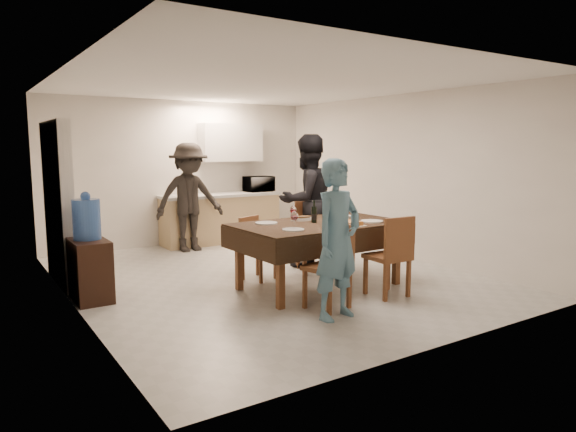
% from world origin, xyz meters
% --- Properties ---
extents(floor, '(5.00, 6.00, 0.02)m').
position_xyz_m(floor, '(0.00, 0.00, 0.00)').
color(floor, '#B4B4AF').
rests_on(floor, ground).
extents(ceiling, '(5.00, 6.00, 0.02)m').
position_xyz_m(ceiling, '(0.00, 0.00, 2.60)').
color(ceiling, white).
rests_on(ceiling, wall_back).
extents(wall_back, '(5.00, 0.02, 2.60)m').
position_xyz_m(wall_back, '(0.00, 3.00, 1.30)').
color(wall_back, beige).
rests_on(wall_back, floor).
extents(wall_front, '(5.00, 0.02, 2.60)m').
position_xyz_m(wall_front, '(0.00, -3.00, 1.30)').
color(wall_front, beige).
rests_on(wall_front, floor).
extents(wall_left, '(0.02, 6.00, 2.60)m').
position_xyz_m(wall_left, '(-2.50, 0.00, 1.30)').
color(wall_left, beige).
rests_on(wall_left, floor).
extents(wall_right, '(0.02, 6.00, 2.60)m').
position_xyz_m(wall_right, '(2.50, 0.00, 1.30)').
color(wall_right, beige).
rests_on(wall_right, floor).
extents(stub_partition, '(0.15, 1.40, 2.10)m').
position_xyz_m(stub_partition, '(-2.42, 1.20, 1.05)').
color(stub_partition, silver).
rests_on(stub_partition, floor).
extents(kitchen_base_cabinet, '(2.20, 0.60, 0.86)m').
position_xyz_m(kitchen_base_cabinet, '(0.60, 2.68, 0.43)').
color(kitchen_base_cabinet, tan).
rests_on(kitchen_base_cabinet, floor).
extents(kitchen_worktop, '(2.24, 0.64, 0.05)m').
position_xyz_m(kitchen_worktop, '(0.60, 2.68, 0.89)').
color(kitchen_worktop, '#B6B5B0').
rests_on(kitchen_worktop, kitchen_base_cabinet).
extents(upper_cabinet, '(1.20, 0.34, 0.70)m').
position_xyz_m(upper_cabinet, '(0.90, 2.82, 1.85)').
color(upper_cabinet, silver).
rests_on(upper_cabinet, wall_back).
extents(dining_table, '(2.15, 1.29, 0.83)m').
position_xyz_m(dining_table, '(0.28, -0.82, 0.79)').
color(dining_table, black).
rests_on(dining_table, floor).
extents(chair_near_left, '(0.51, 0.52, 0.51)m').
position_xyz_m(chair_near_left, '(-0.17, -1.66, 0.58)').
color(chair_near_left, brown).
rests_on(chair_near_left, floor).
extents(chair_near_right, '(0.46, 0.46, 0.53)m').
position_xyz_m(chair_near_right, '(0.73, -1.66, 0.59)').
color(chair_near_right, brown).
rests_on(chair_near_right, floor).
extents(chair_far_left, '(0.49, 0.51, 0.46)m').
position_xyz_m(chair_far_left, '(-0.17, -0.15, 0.51)').
color(chair_far_left, brown).
rests_on(chair_far_left, floor).
extents(chair_far_right, '(0.57, 0.58, 0.53)m').
position_xyz_m(chair_far_right, '(0.73, -0.16, 0.60)').
color(chair_far_right, brown).
rests_on(chair_far_right, floor).
extents(console, '(0.38, 0.77, 0.71)m').
position_xyz_m(console, '(-2.28, 0.23, 0.36)').
color(console, black).
rests_on(console, floor).
extents(water_jug, '(0.31, 0.31, 0.47)m').
position_xyz_m(water_jug, '(-2.28, 0.23, 0.94)').
color(water_jug, '#3C69BD').
rests_on(water_jug, console).
extents(wine_bottle, '(0.07, 0.07, 0.28)m').
position_xyz_m(wine_bottle, '(0.23, -0.77, 0.97)').
color(wine_bottle, black).
rests_on(wine_bottle, dining_table).
extents(water_pitcher, '(0.12, 0.12, 0.19)m').
position_xyz_m(water_pitcher, '(0.63, -0.87, 0.92)').
color(water_pitcher, white).
rests_on(water_pitcher, dining_table).
extents(savoury_tart, '(0.45, 0.36, 0.05)m').
position_xyz_m(savoury_tart, '(0.38, -1.20, 0.85)').
color(savoury_tart, '#BA7F36').
rests_on(savoury_tart, dining_table).
extents(salad_bowl, '(0.17, 0.17, 0.07)m').
position_xyz_m(salad_bowl, '(0.58, -0.64, 0.86)').
color(salad_bowl, silver).
rests_on(salad_bowl, dining_table).
extents(mushroom_dish, '(0.20, 0.20, 0.04)m').
position_xyz_m(mushroom_dish, '(0.23, -0.54, 0.84)').
color(mushroom_dish, silver).
rests_on(mushroom_dish, dining_table).
extents(wine_glass_a, '(0.09, 0.09, 0.21)m').
position_xyz_m(wine_glass_a, '(-0.27, -1.07, 0.93)').
color(wine_glass_a, white).
rests_on(wine_glass_a, dining_table).
extents(wine_glass_b, '(0.08, 0.08, 0.18)m').
position_xyz_m(wine_glass_b, '(0.83, -0.57, 0.92)').
color(wine_glass_b, white).
rests_on(wine_glass_b, dining_table).
extents(wine_glass_c, '(0.09, 0.09, 0.20)m').
position_xyz_m(wine_glass_c, '(0.08, -0.52, 0.93)').
color(wine_glass_c, white).
rests_on(wine_glass_c, dining_table).
extents(plate_near_left, '(0.25, 0.25, 0.01)m').
position_xyz_m(plate_near_left, '(-0.32, -1.12, 0.83)').
color(plate_near_left, silver).
rests_on(plate_near_left, dining_table).
extents(plate_near_right, '(0.28, 0.28, 0.02)m').
position_xyz_m(plate_near_right, '(0.88, -1.12, 0.84)').
color(plate_near_right, silver).
rests_on(plate_near_right, dining_table).
extents(plate_far_left, '(0.28, 0.28, 0.02)m').
position_xyz_m(plate_far_left, '(-0.32, -0.52, 0.84)').
color(plate_far_left, silver).
rests_on(plate_far_left, dining_table).
extents(plate_far_right, '(0.26, 0.26, 0.02)m').
position_xyz_m(plate_far_right, '(0.88, -0.52, 0.83)').
color(plate_far_right, silver).
rests_on(plate_far_right, dining_table).
extents(microwave, '(0.53, 0.36, 0.29)m').
position_xyz_m(microwave, '(1.42, 2.68, 1.06)').
color(microwave, silver).
rests_on(microwave, kitchen_worktop).
extents(person_near, '(0.67, 0.50, 1.66)m').
position_xyz_m(person_near, '(-0.27, -1.87, 0.83)').
color(person_near, teal).
rests_on(person_near, floor).
extents(person_far, '(0.99, 0.80, 1.96)m').
position_xyz_m(person_far, '(0.83, 0.23, 0.98)').
color(person_far, black).
rests_on(person_far, floor).
extents(person_kitchen, '(1.19, 0.68, 1.84)m').
position_xyz_m(person_kitchen, '(-0.20, 2.23, 0.92)').
color(person_kitchen, black).
rests_on(person_kitchen, floor).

